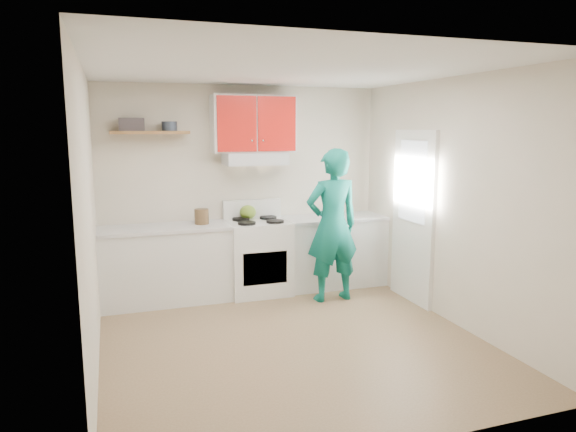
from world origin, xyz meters
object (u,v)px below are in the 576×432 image
object	(u,v)px
stove	(258,257)
kettle	(248,212)
tin	(169,126)
crock	(202,217)
person	(332,226)

from	to	relation	value
stove	kettle	xyz separation A→B (m)	(-0.07, 0.20, 0.55)
tin	crock	bearing A→B (deg)	-20.63
kettle	tin	bearing A→B (deg)	165.96
kettle	crock	bearing A→B (deg)	178.38
stove	kettle	distance (m)	0.59
stove	person	xyz separation A→B (m)	(0.77, -0.55, 0.46)
tin	kettle	bearing A→B (deg)	2.32
crock	person	size ratio (longest dim) A/B	0.11
stove	person	bearing A→B (deg)	-35.51
kettle	person	xyz separation A→B (m)	(0.85, -0.76, -0.09)
stove	person	size ratio (longest dim) A/B	0.50
tin	person	bearing A→B (deg)	-21.77
crock	stove	bearing A→B (deg)	-3.40
person	crock	bearing A→B (deg)	-24.41
tin	stove	bearing A→B (deg)	-9.20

